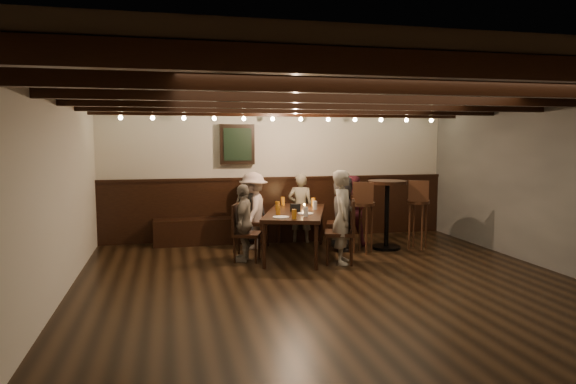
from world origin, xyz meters
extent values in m
plane|color=black|center=(0.00, 0.00, 0.00)|extent=(7.00, 7.00, 0.00)
plane|color=black|center=(0.00, 0.00, 2.40)|extent=(7.00, 7.00, 0.00)
plane|color=silver|center=(0.00, 3.50, 1.20)|extent=(6.50, 0.00, 6.50)
plane|color=#4A4A47|center=(3.25, 0.00, 1.20)|extent=(0.00, 7.00, 7.00)
plane|color=silver|center=(-3.25, 0.00, 1.20)|extent=(0.00, 7.00, 7.00)
cube|color=black|center=(0.00, 3.46, 0.55)|extent=(6.50, 0.08, 1.10)
cube|color=black|center=(-0.80, 3.20, 0.23)|extent=(3.00, 0.45, 0.45)
cube|color=black|center=(-0.80, 3.40, 1.75)|extent=(0.62, 0.12, 0.72)
cube|color=black|center=(-0.80, 3.33, 1.75)|extent=(0.50, 0.02, 0.58)
cube|color=black|center=(0.00, -2.90, 2.31)|extent=(6.50, 0.10, 0.16)
cube|color=black|center=(0.00, -1.74, 2.31)|extent=(6.50, 0.10, 0.16)
cube|color=black|center=(0.00, -0.58, 2.31)|extent=(6.50, 0.10, 0.16)
cube|color=black|center=(0.00, 0.58, 2.31)|extent=(6.50, 0.10, 0.16)
cube|color=black|center=(0.00, 1.74, 2.31)|extent=(6.50, 0.10, 0.16)
cube|color=black|center=(0.00, 2.90, 2.31)|extent=(6.50, 0.10, 0.16)
sphere|color=#FFE099|center=(-2.75, 2.88, 2.19)|extent=(0.07, 0.07, 0.07)
sphere|color=#FFE099|center=(-1.38, 2.88, 2.19)|extent=(0.07, 0.07, 0.07)
sphere|color=#FFE099|center=(0.00, 2.88, 2.19)|extent=(0.07, 0.07, 0.07)
sphere|color=#FFE099|center=(1.38, 2.88, 2.19)|extent=(0.07, 0.07, 0.07)
sphere|color=#FFE099|center=(2.75, 2.88, 2.19)|extent=(0.07, 0.07, 0.07)
cube|color=black|center=(-0.07, 1.96, 0.68)|extent=(1.42, 2.07, 0.06)
cylinder|color=black|center=(-0.71, 1.23, 0.33)|extent=(0.06, 0.06, 0.65)
cylinder|color=black|center=(-0.13, 2.92, 0.33)|extent=(0.06, 0.06, 0.65)
cylinder|color=black|center=(-0.01, 0.99, 0.33)|extent=(0.06, 0.06, 0.65)
cylinder|color=black|center=(0.57, 2.68, 0.33)|extent=(0.06, 0.06, 0.65)
cube|color=black|center=(-0.59, 2.61, 0.44)|extent=(0.54, 0.54, 0.05)
cube|color=black|center=(-0.77, 2.67, 0.70)|extent=(0.18, 0.42, 0.47)
cube|color=black|center=(-0.88, 1.76, 0.41)|extent=(0.50, 0.50, 0.05)
cube|color=black|center=(-1.05, 1.82, 0.65)|extent=(0.16, 0.39, 0.43)
cube|color=black|center=(0.74, 2.16, 0.44)|extent=(0.54, 0.54, 0.05)
cube|color=black|center=(0.92, 2.09, 0.70)|extent=(0.18, 0.42, 0.47)
cube|color=black|center=(0.44, 1.30, 0.45)|extent=(0.55, 0.55, 0.05)
cube|color=black|center=(0.63, 1.24, 0.72)|extent=(0.18, 0.43, 0.48)
imported|color=#2B2C2E|center=(-0.63, 3.10, 0.60)|extent=(0.68, 0.55, 1.20)
imported|color=gray|center=(0.27, 2.95, 0.62)|extent=(0.53, 0.43, 1.24)
imported|color=maroon|center=(1.07, 2.52, 0.61)|extent=(0.71, 0.63, 1.22)
imported|color=#B09C95|center=(-0.64, 2.63, 0.65)|extent=(0.73, 0.95, 1.30)
imported|color=gray|center=(-0.93, 1.77, 0.59)|extent=(0.49, 0.74, 1.17)
imported|color=#2A2A2C|center=(0.78, 2.14, 0.62)|extent=(0.56, 0.70, 1.23)
imported|color=gray|center=(0.49, 1.29, 0.70)|extent=(0.48, 0.59, 1.40)
cylinder|color=#BF7219|center=(-0.11, 2.71, 0.78)|extent=(0.07, 0.07, 0.14)
cylinder|color=#BF7219|center=(0.37, 2.49, 0.78)|extent=(0.07, 0.07, 0.14)
cylinder|color=#BF7219|center=(-0.32, 2.15, 0.78)|extent=(0.07, 0.07, 0.14)
cylinder|color=silver|center=(0.28, 2.05, 0.78)|extent=(0.07, 0.07, 0.14)
cylinder|color=#BF7219|center=(-0.43, 1.60, 0.78)|extent=(0.07, 0.07, 0.14)
cylinder|color=silver|center=(-0.06, 1.37, 0.78)|extent=(0.07, 0.07, 0.14)
cylinder|color=#BF7219|center=(-0.28, 1.18, 0.78)|extent=(0.07, 0.07, 0.14)
cylinder|color=white|center=(-0.44, 1.34, 0.72)|extent=(0.24, 0.24, 0.01)
cylinder|color=white|center=(0.00, 1.61, 0.72)|extent=(0.24, 0.24, 0.01)
cube|color=black|center=(-0.09, 1.91, 0.77)|extent=(0.15, 0.10, 0.12)
cylinder|color=beige|center=(0.14, 2.20, 0.74)|extent=(0.05, 0.05, 0.05)
cylinder|color=black|center=(1.54, 2.09, 0.02)|extent=(0.48, 0.48, 0.04)
cylinder|color=black|center=(1.54, 2.09, 0.56)|extent=(0.08, 0.08, 1.08)
cylinder|color=black|center=(1.54, 2.09, 1.13)|extent=(0.65, 0.65, 0.05)
cylinder|color=#371F11|center=(1.04, 1.89, 0.80)|extent=(0.37, 0.37, 0.05)
cube|color=#371F11|center=(0.97, 1.73, 1.00)|extent=(0.31, 0.16, 0.35)
cylinder|color=#371F11|center=(2.04, 1.94, 0.80)|extent=(0.37, 0.37, 0.05)
cube|color=#371F11|center=(1.96, 1.79, 1.00)|extent=(0.30, 0.18, 0.35)
camera|label=1|loc=(-2.01, -5.85, 1.86)|focal=32.00mm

